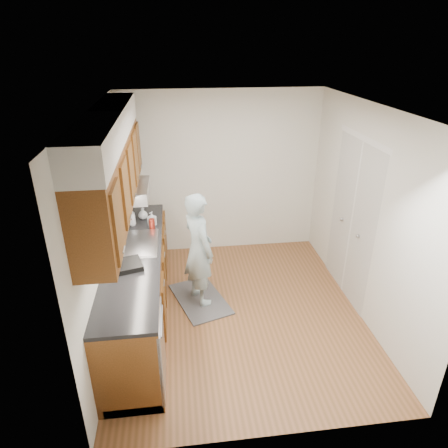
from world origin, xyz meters
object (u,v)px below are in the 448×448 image
(steel_can, at_px, (151,224))
(dish_rack, at_px, (125,266))
(soap_bottle_b, at_px, (152,219))
(soap_bottle_c, at_px, (143,213))
(person, at_px, (198,242))
(soap_bottle_a, at_px, (132,217))
(soda_can, at_px, (152,224))

(steel_can, relative_size, dish_rack, 0.31)
(soap_bottle_b, height_order, steel_can, soap_bottle_b)
(soap_bottle_c, bearing_deg, person, -41.06)
(steel_can, bearing_deg, soap_bottle_c, 111.63)
(person, relative_size, steel_can, 15.86)
(soap_bottle_a, xyz_separation_m, steel_can, (0.24, -0.10, -0.07))
(soap_bottle_a, xyz_separation_m, soap_bottle_c, (0.12, 0.18, -0.04))
(soda_can, bearing_deg, person, -26.78)
(person, xyz_separation_m, soap_bottle_b, (-0.57, 0.38, 0.18))
(soda_can, distance_m, steel_can, 0.04)
(dish_rack, bearing_deg, soap_bottle_a, 74.41)
(soap_bottle_c, relative_size, dish_rack, 0.47)
(person, height_order, soda_can, person)
(soap_bottle_c, height_order, dish_rack, soap_bottle_c)
(soap_bottle_a, height_order, soap_bottle_c, soap_bottle_a)
(soap_bottle_c, relative_size, steel_can, 1.52)
(soap_bottle_c, relative_size, soda_can, 1.22)
(soap_bottle_b, bearing_deg, dish_rack, -103.53)
(dish_rack, bearing_deg, soda_can, 59.13)
(soap_bottle_c, bearing_deg, dish_rack, -95.47)
(person, xyz_separation_m, soap_bottle_a, (-0.82, 0.42, 0.20))
(soap_bottle_a, xyz_separation_m, soda_can, (0.25, -0.14, -0.05))
(steel_can, height_order, dish_rack, steel_can)
(soap_bottle_a, distance_m, soap_bottle_b, 0.25)
(soap_bottle_c, bearing_deg, soda_can, -67.85)
(soap_bottle_b, relative_size, soap_bottle_c, 1.16)
(soda_can, xyz_separation_m, steel_can, (-0.02, 0.04, -0.01))
(person, distance_m, steel_can, 0.68)
(soap_bottle_b, distance_m, soda_can, 0.10)
(steel_can, bearing_deg, dish_rack, -103.54)
(steel_can, bearing_deg, soap_bottle_b, 76.72)
(person, bearing_deg, soap_bottle_b, 31.22)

